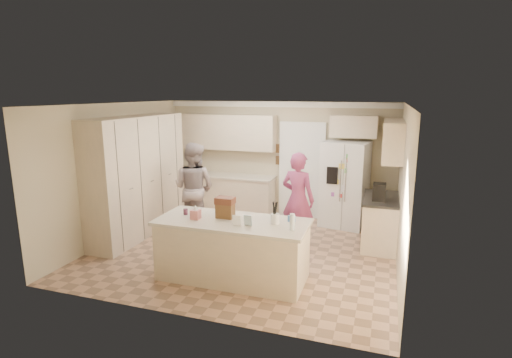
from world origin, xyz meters
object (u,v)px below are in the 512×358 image
(dollhouse_body, at_px, (225,211))
(teen_boy, at_px, (194,188))
(utensil_crock, at_px, (275,219))
(tissue_box, at_px, (196,214))
(refrigerator, at_px, (345,184))
(coffee_maker, at_px, (379,192))
(island_base, at_px, (233,251))
(teen_girl, at_px, (298,199))

(dollhouse_body, xyz_separation_m, teen_boy, (-1.34, 1.60, -0.12))
(utensil_crock, bearing_deg, tissue_box, -172.87)
(refrigerator, bearing_deg, coffee_maker, -47.30)
(island_base, distance_m, tissue_box, 0.79)
(island_base, relative_size, utensil_crock, 14.67)
(tissue_box, bearing_deg, coffee_maker, 37.57)
(island_base, xyz_separation_m, tissue_box, (-0.55, -0.10, 0.56))
(refrigerator, relative_size, dollhouse_body, 6.92)
(coffee_maker, bearing_deg, utensil_crock, -127.12)
(tissue_box, distance_m, teen_girl, 2.13)
(teen_boy, bearing_deg, teen_girl, -176.08)
(refrigerator, distance_m, teen_boy, 3.13)
(utensil_crock, height_order, teen_girl, teen_girl)
(utensil_crock, height_order, dollhouse_body, dollhouse_body)
(refrigerator, distance_m, tissue_box, 3.66)
(coffee_maker, distance_m, island_base, 2.87)
(utensil_crock, distance_m, teen_girl, 1.61)
(refrigerator, xyz_separation_m, tissue_box, (-1.89, -3.14, 0.10))
(refrigerator, distance_m, coffee_maker, 1.36)
(tissue_box, height_order, dollhouse_body, dollhouse_body)
(teen_girl, bearing_deg, utensil_crock, 105.00)
(dollhouse_body, bearing_deg, refrigerator, 63.16)
(tissue_box, height_order, teen_boy, teen_boy)
(island_base, bearing_deg, tissue_box, -169.70)
(island_base, height_order, teen_girl, teen_girl)
(tissue_box, relative_size, teen_girl, 0.08)
(dollhouse_body, bearing_deg, coffee_maker, 39.29)
(refrigerator, height_order, teen_girl, refrigerator)
(refrigerator, xyz_separation_m, teen_girl, (-0.70, -1.38, -0.02))
(tissue_box, height_order, teen_girl, teen_girl)
(refrigerator, distance_m, utensil_crock, 3.07)
(tissue_box, bearing_deg, refrigerator, 58.99)
(refrigerator, xyz_separation_m, utensil_crock, (-0.69, -2.99, 0.10))
(refrigerator, distance_m, island_base, 3.35)
(dollhouse_body, bearing_deg, teen_girl, 63.19)
(refrigerator, height_order, island_base, refrigerator)
(dollhouse_body, bearing_deg, utensil_crock, -3.58)
(teen_boy, relative_size, teen_girl, 1.05)
(coffee_maker, relative_size, teen_boy, 0.16)
(tissue_box, xyz_separation_m, teen_boy, (-0.94, 1.80, -0.08))
(dollhouse_body, relative_size, teen_girl, 0.15)
(refrigerator, bearing_deg, teen_boy, -143.86)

